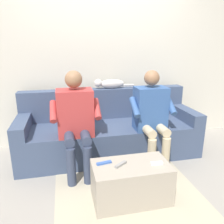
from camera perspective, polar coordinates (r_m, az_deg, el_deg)
ground_plane at (r=2.65m, az=2.60°, el=-17.17°), size 8.00×8.00×0.00m
back_wall at (r=3.43m, az=-2.73°, el=13.47°), size 5.51×0.06×2.57m
couch at (r=3.15m, az=-0.88°, el=-5.06°), size 2.41×0.84×0.87m
coffee_table at (r=2.29m, az=4.86°, el=-17.50°), size 0.74×0.41×0.39m
person_left_seated at (r=2.81m, az=10.14°, el=-0.18°), size 0.54×0.51×1.19m
person_right_seated at (r=2.62m, az=-9.31°, el=-1.18°), size 0.57×0.57×1.21m
cat_on_backrest at (r=3.25m, az=-0.60°, el=7.29°), size 0.59×0.12×0.14m
remote_white at (r=2.22m, az=11.40°, el=-12.77°), size 0.12×0.05×0.02m
remote_gray at (r=2.16m, az=2.24°, el=-13.29°), size 0.14×0.11×0.02m
remote_blue at (r=2.19m, az=-2.07°, el=-12.92°), size 0.15×0.06×0.02m
floor_rug at (r=2.49m, az=3.90°, el=-19.63°), size 1.48×1.70×0.01m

